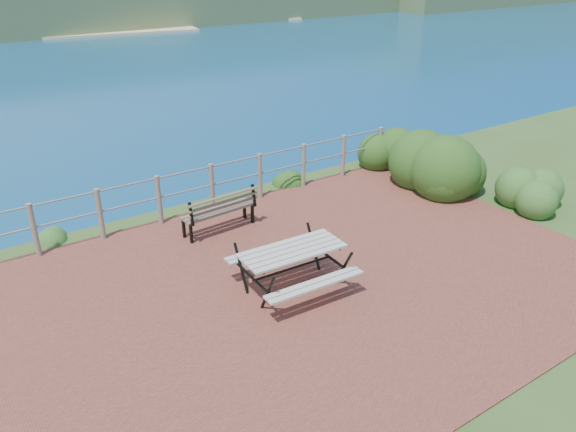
# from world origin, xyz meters

# --- Properties ---
(ground) EXTENTS (10.00, 7.00, 0.12)m
(ground) POSITION_xyz_m (0.00, 0.00, 0.00)
(ground) COLOR brown
(ground) RESTS_ON ground
(safety_railing) EXTENTS (9.40, 0.10, 1.00)m
(safety_railing) POSITION_xyz_m (0.00, 3.35, 0.57)
(safety_railing) COLOR #6B5B4C
(safety_railing) RESTS_ON ground
(picnic_table) EXTENTS (1.68, 1.43, 0.70)m
(picnic_table) POSITION_xyz_m (-0.32, -0.03, 0.45)
(picnic_table) COLOR #A09B8F
(picnic_table) RESTS_ON ground
(park_bench) EXTENTS (1.50, 0.48, 0.84)m
(park_bench) POSITION_xyz_m (-0.33, 2.44, 0.55)
(park_bench) COLOR brown
(park_bench) RESTS_ON ground
(shrub_right_front) EXTENTS (1.56, 1.56, 2.20)m
(shrub_right_front) POSITION_xyz_m (4.89, 1.55, 0.00)
(shrub_right_front) COLOR #204816
(shrub_right_front) RESTS_ON ground
(shrub_right_back) EXTENTS (1.12, 1.12, 1.60)m
(shrub_right_back) POSITION_xyz_m (5.66, -0.18, 0.00)
(shrub_right_back) COLOR #245720
(shrub_right_back) RESTS_ON ground
(shrub_right_edge) EXTENTS (1.17, 1.17, 1.67)m
(shrub_right_edge) POSITION_xyz_m (4.68, 3.34, 0.00)
(shrub_right_edge) COLOR #204816
(shrub_right_edge) RESTS_ON ground
(shrub_lip_west) EXTENTS (0.69, 0.69, 0.39)m
(shrub_lip_west) POSITION_xyz_m (-3.18, 3.96, 0.00)
(shrub_lip_west) COLOR #245720
(shrub_lip_west) RESTS_ON ground
(shrub_lip_east) EXTENTS (0.73, 0.73, 0.45)m
(shrub_lip_east) POSITION_xyz_m (2.29, 3.74, 0.00)
(shrub_lip_east) COLOR #204816
(shrub_lip_east) RESTS_ON ground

